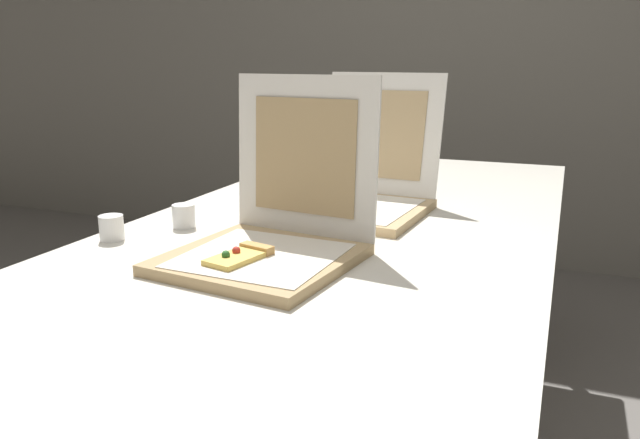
{
  "coord_description": "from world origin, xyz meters",
  "views": [
    {
      "loc": [
        0.49,
        -0.73,
        1.12
      ],
      "look_at": [
        0.02,
        0.45,
        0.78
      ],
      "focal_mm": 34.62,
      "sensor_mm": 36.0,
      "label": 1
    }
  ],
  "objects_px": {
    "table": "(338,243)",
    "cup_white_near_left": "(112,228)",
    "cup_white_near_center": "(184,216)",
    "pizza_box_middle": "(360,191)",
    "pizza_box_front": "(270,234)"
  },
  "relations": [
    {
      "from": "pizza_box_middle",
      "to": "cup_white_near_center",
      "type": "height_order",
      "value": "pizza_box_middle"
    },
    {
      "from": "cup_white_near_center",
      "to": "pizza_box_front",
      "type": "bearing_deg",
      "value": -25.21
    },
    {
      "from": "table",
      "to": "cup_white_near_left",
      "type": "xyz_separation_m",
      "value": [
        -0.43,
        -0.29,
        0.07
      ]
    },
    {
      "from": "table",
      "to": "pizza_box_front",
      "type": "bearing_deg",
      "value": -97.81
    },
    {
      "from": "pizza_box_middle",
      "to": "cup_white_near_center",
      "type": "bearing_deg",
      "value": -132.88
    },
    {
      "from": "table",
      "to": "cup_white_near_center",
      "type": "relative_size",
      "value": 39.94
    },
    {
      "from": "table",
      "to": "cup_white_near_center",
      "type": "height_order",
      "value": "cup_white_near_center"
    },
    {
      "from": "table",
      "to": "cup_white_near_left",
      "type": "relative_size",
      "value": 39.94
    },
    {
      "from": "table",
      "to": "cup_white_near_left",
      "type": "bearing_deg",
      "value": -145.57
    },
    {
      "from": "table",
      "to": "pizza_box_front",
      "type": "distance_m",
      "value": 0.3
    },
    {
      "from": "table",
      "to": "cup_white_near_left",
      "type": "distance_m",
      "value": 0.52
    },
    {
      "from": "table",
      "to": "cup_white_near_center",
      "type": "xyz_separation_m",
      "value": [
        -0.34,
        -0.14,
        0.07
      ]
    },
    {
      "from": "cup_white_near_left",
      "to": "cup_white_near_center",
      "type": "bearing_deg",
      "value": 59.29
    },
    {
      "from": "table",
      "to": "cup_white_near_left",
      "type": "height_order",
      "value": "cup_white_near_left"
    },
    {
      "from": "pizza_box_middle",
      "to": "table",
      "type": "bearing_deg",
      "value": -85.48
    }
  ]
}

